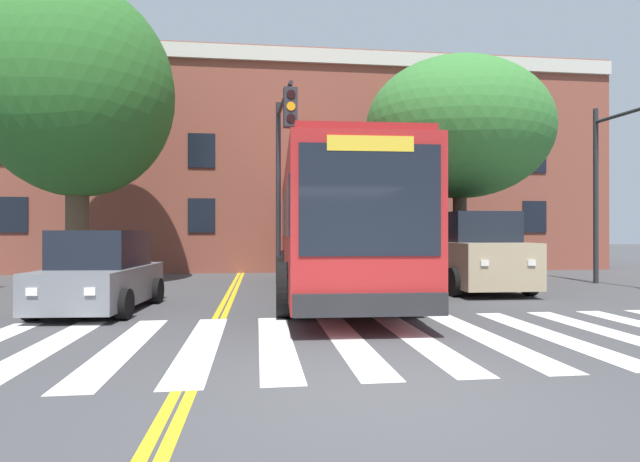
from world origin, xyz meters
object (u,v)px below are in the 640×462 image
(city_bus, at_px, (330,225))
(street_tree_curbside_large, at_px, (460,129))
(traffic_light_near_corner, at_px, (639,157))
(street_tree_curbside_small, at_px, (77,92))
(car_teal_behind_bus, at_px, (332,252))
(traffic_light_overhead, at_px, (283,155))
(car_tan_far_lane, at_px, (470,253))
(car_grey_near_lane, at_px, (101,274))

(city_bus, xyz_separation_m, street_tree_curbside_large, (4.57, 2.11, 3.18))
(traffic_light_near_corner, height_order, street_tree_curbside_small, street_tree_curbside_small)
(traffic_light_near_corner, bearing_deg, car_teal_behind_bus, 133.79)
(traffic_light_overhead, distance_m, street_tree_curbside_small, 6.89)
(car_tan_far_lane, bearing_deg, city_bus, -173.78)
(street_tree_curbside_small, bearing_deg, car_grey_near_lane, -66.08)
(car_grey_near_lane, xyz_separation_m, traffic_light_near_corner, (14.52, 2.36, 3.13))
(car_teal_behind_bus, bearing_deg, car_tan_far_lane, -69.36)
(car_grey_near_lane, distance_m, street_tree_curbside_large, 11.63)
(car_teal_behind_bus, relative_size, street_tree_curbside_small, 0.46)
(car_teal_behind_bus, bearing_deg, traffic_light_overhead, -108.72)
(traffic_light_near_corner, height_order, street_tree_curbside_large, street_tree_curbside_large)
(city_bus, xyz_separation_m, car_grey_near_lane, (-5.28, -2.36, -1.08))
(city_bus, height_order, traffic_light_near_corner, traffic_light_near_corner)
(car_grey_near_lane, distance_m, traffic_light_overhead, 6.13)
(traffic_light_near_corner, bearing_deg, street_tree_curbside_small, 170.60)
(car_tan_far_lane, xyz_separation_m, car_teal_behind_bus, (-2.98, 7.90, -0.27))
(car_grey_near_lane, relative_size, traffic_light_near_corner, 0.65)
(city_bus, height_order, car_tan_far_lane, city_bus)
(car_teal_behind_bus, distance_m, street_tree_curbside_small, 11.67)
(car_teal_behind_bus, height_order, traffic_light_near_corner, traffic_light_near_corner)
(car_grey_near_lane, distance_m, street_tree_curbside_small, 7.72)
(city_bus, bearing_deg, street_tree_curbside_large, 24.74)
(street_tree_curbside_large, bearing_deg, traffic_light_overhead, -169.44)
(street_tree_curbside_large, distance_m, street_tree_curbside_small, 12.20)
(city_bus, relative_size, traffic_light_near_corner, 2.09)
(car_grey_near_lane, relative_size, street_tree_curbside_large, 0.43)
(car_grey_near_lane, relative_size, car_teal_behind_bus, 0.87)
(traffic_light_near_corner, distance_m, street_tree_curbside_small, 17.17)
(city_bus, distance_m, car_teal_behind_bus, 8.52)
(traffic_light_near_corner, xyz_separation_m, street_tree_curbside_large, (-4.67, 2.10, 1.13))
(car_teal_behind_bus, bearing_deg, street_tree_curbside_large, -61.90)
(traffic_light_near_corner, height_order, traffic_light_overhead, traffic_light_overhead)
(car_tan_far_lane, bearing_deg, car_teal_behind_bus, 110.64)
(traffic_light_near_corner, bearing_deg, traffic_light_overhead, 174.47)
(car_grey_near_lane, height_order, street_tree_curbside_small, street_tree_curbside_small)
(car_tan_far_lane, bearing_deg, car_grey_near_lane, -163.49)
(car_grey_near_lane, relative_size, car_tan_far_lane, 0.79)
(traffic_light_near_corner, bearing_deg, city_bus, -179.96)
(car_teal_behind_bus, xyz_separation_m, street_tree_curbside_large, (3.34, -6.25, 4.24))
(street_tree_curbside_large, relative_size, street_tree_curbside_small, 0.92)
(car_tan_far_lane, relative_size, street_tree_curbside_small, 0.50)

